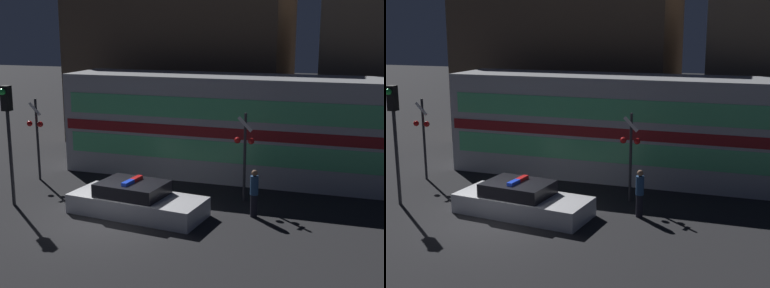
# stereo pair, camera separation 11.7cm
# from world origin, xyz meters

# --- Properties ---
(ground_plane) EXTENTS (120.00, 120.00, 0.00)m
(ground_plane) POSITION_xyz_m (0.00, 0.00, 0.00)
(ground_plane) COLOR black
(train) EXTENTS (15.08, 3.16, 4.42)m
(train) POSITION_xyz_m (2.81, 6.92, 2.21)
(train) COLOR #B7BABF
(train) RESTS_ON ground_plane
(police_car) EXTENTS (4.96, 2.43, 1.27)m
(police_car) POSITION_xyz_m (0.69, 1.03, 0.47)
(police_car) COLOR silver
(police_car) RESTS_ON ground_plane
(pedestrian) EXTENTS (0.28, 0.28, 1.69)m
(pedestrian) POSITION_xyz_m (4.66, 2.07, 0.87)
(pedestrian) COLOR black
(pedestrian) RESTS_ON ground_plane
(crossing_signal_near) EXTENTS (0.76, 0.29, 3.37)m
(crossing_signal_near) POSITION_xyz_m (3.95, 3.60, 2.01)
(crossing_signal_near) COLOR #2D2D33
(crossing_signal_near) RESTS_ON ground_plane
(crossing_signal_far) EXTENTS (0.76, 0.29, 3.51)m
(crossing_signal_far) POSITION_xyz_m (-5.08, 3.66, 2.08)
(crossing_signal_far) COLOR #2D2D33
(crossing_signal_far) RESTS_ON ground_plane
(traffic_light_corner) EXTENTS (0.30, 0.46, 4.43)m
(traffic_light_corner) POSITION_xyz_m (-4.06, 0.52, 3.18)
(traffic_light_corner) COLOR #2D2D33
(traffic_light_corner) RESTS_ON ground_plane
(building_left) EXTENTS (11.95, 6.71, 9.54)m
(building_left) POSITION_xyz_m (-2.14, 14.05, 4.77)
(building_left) COLOR brown
(building_left) RESTS_ON ground_plane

